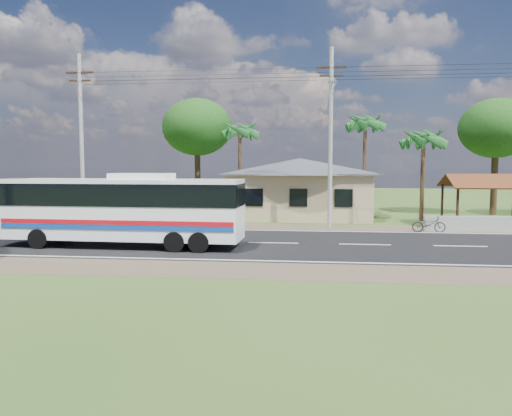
% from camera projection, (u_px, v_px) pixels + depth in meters
% --- Properties ---
extents(ground, '(120.00, 120.00, 0.00)m').
position_uv_depth(ground, '(273.00, 243.00, 24.92)').
color(ground, '#304C1B').
rests_on(ground, ground).
extents(road, '(120.00, 16.00, 0.03)m').
position_uv_depth(road, '(273.00, 243.00, 24.92)').
color(road, black).
rests_on(road, ground).
extents(house, '(12.40, 10.00, 5.00)m').
position_uv_depth(house, '(300.00, 182.00, 37.45)').
color(house, tan).
rests_on(house, ground).
extents(waiting_shed, '(5.20, 4.48, 3.35)m').
position_uv_depth(waiting_shed, '(488.00, 183.00, 31.67)').
color(waiting_shed, '#351F13').
rests_on(waiting_shed, ground).
extents(concrete_barrier, '(7.00, 0.30, 0.90)m').
position_uv_depth(concrete_barrier, '(485.00, 224.00, 29.10)').
color(concrete_barrier, '#9E9E99').
rests_on(concrete_barrier, ground).
extents(utility_poles, '(32.80, 2.22, 11.00)m').
position_uv_depth(utility_poles, '(325.00, 134.00, 30.55)').
color(utility_poles, '#9E9E99').
rests_on(utility_poles, ground).
extents(palm_near, '(2.80, 2.80, 6.70)m').
position_uv_depth(palm_near, '(424.00, 139.00, 34.27)').
color(palm_near, '#47301E').
rests_on(palm_near, ground).
extents(palm_mid, '(2.80, 2.80, 8.20)m').
position_uv_depth(palm_mid, '(365.00, 123.00, 38.98)').
color(palm_mid, '#47301E').
rests_on(palm_mid, ground).
extents(palm_far, '(2.80, 2.80, 7.70)m').
position_uv_depth(palm_far, '(240.00, 131.00, 40.62)').
color(palm_far, '#47301E').
rests_on(palm_far, ground).
extents(tree_behind_house, '(6.00, 6.00, 9.61)m').
position_uv_depth(tree_behind_house, '(197.00, 127.00, 43.01)').
color(tree_behind_house, '#47301E').
rests_on(tree_behind_house, ground).
extents(tree_behind_shed, '(5.60, 5.60, 9.02)m').
position_uv_depth(tree_behind_shed, '(496.00, 129.00, 38.42)').
color(tree_behind_shed, '#47301E').
rests_on(tree_behind_shed, ground).
extents(coach_bus, '(11.42, 2.78, 3.52)m').
position_uv_depth(coach_bus, '(124.00, 205.00, 23.65)').
color(coach_bus, white).
rests_on(coach_bus, ground).
extents(motorcycle, '(1.90, 0.80, 0.98)m').
position_uv_depth(motorcycle, '(429.00, 224.00, 28.82)').
color(motorcycle, black).
rests_on(motorcycle, ground).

